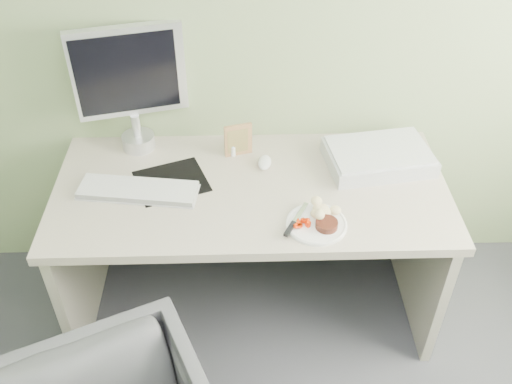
{
  "coord_description": "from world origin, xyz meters",
  "views": [
    {
      "loc": [
        -0.03,
        -0.16,
        2.2
      ],
      "look_at": [
        0.02,
        1.5,
        0.81
      ],
      "focal_mm": 40.0,
      "sensor_mm": 36.0,
      "label": 1
    }
  ],
  "objects_px": {
    "plate": "(316,224)",
    "monitor": "(130,82)",
    "desk": "(251,220)",
    "scanner": "(378,157)"
  },
  "relations": [
    {
      "from": "plate",
      "to": "monitor",
      "type": "distance_m",
      "value": 0.96
    },
    {
      "from": "plate",
      "to": "desk",
      "type": "bearing_deg",
      "value": 135.9
    },
    {
      "from": "desk",
      "to": "plate",
      "type": "xyz_separation_m",
      "value": [
        0.24,
        -0.23,
        0.19
      ]
    },
    {
      "from": "plate",
      "to": "scanner",
      "type": "xyz_separation_m",
      "value": [
        0.3,
        0.37,
        0.03
      ]
    },
    {
      "from": "plate",
      "to": "scanner",
      "type": "bearing_deg",
      "value": 51.17
    },
    {
      "from": "plate",
      "to": "scanner",
      "type": "distance_m",
      "value": 0.48
    },
    {
      "from": "desk",
      "to": "plate",
      "type": "height_order",
      "value": "plate"
    },
    {
      "from": "scanner",
      "to": "monitor",
      "type": "distance_m",
      "value": 1.08
    },
    {
      "from": "monitor",
      "to": "plate",
      "type": "bearing_deg",
      "value": -50.66
    },
    {
      "from": "scanner",
      "to": "monitor",
      "type": "relative_size",
      "value": 0.78
    }
  ]
}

